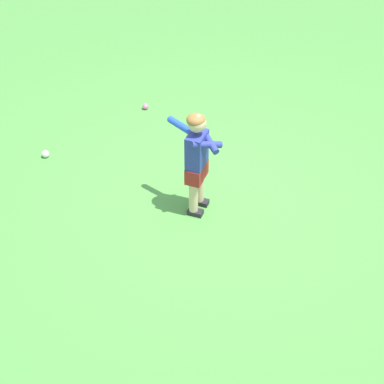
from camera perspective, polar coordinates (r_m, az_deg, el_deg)
The scene contains 4 objects.
ground_plane at distance 5.22m, azimuth 2.95°, elevation -0.57°, with size 40.00×40.00×0.00m, color #519942.
child_batter at distance 4.68m, azimuth 0.54°, elevation 4.24°, with size 0.56×0.43×1.08m.
play_ball_behind_batter at distance 6.01m, azimuth -16.29°, elevation 4.18°, with size 0.09×0.09×0.09m, color white.
play_ball_near_batter at distance 6.76m, azimuth -5.31°, elevation 9.64°, with size 0.08×0.08×0.08m, color pink.
Camera 1 is at (-0.33, 4.04, 3.29)m, focal length 47.00 mm.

